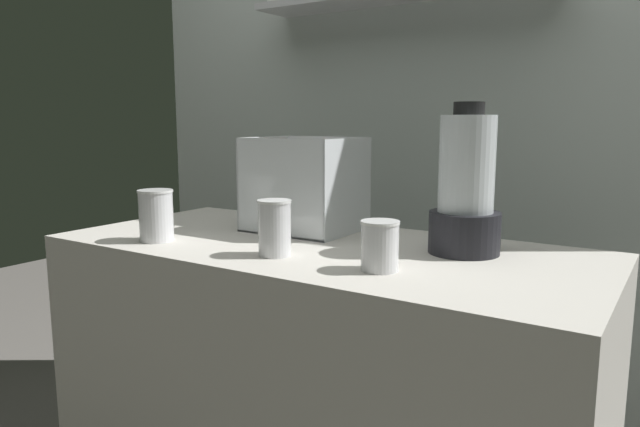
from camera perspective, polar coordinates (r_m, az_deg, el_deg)
counter at (r=1.65m, az=-0.00°, el=-18.47°), size 1.40×0.64×0.90m
back_wall_unit at (r=2.15m, az=11.22°, el=10.26°), size 2.60×0.24×2.50m
carrot_display_bin at (r=1.68m, az=-1.50°, el=1.19°), size 0.29×0.25×0.27m
blender_pitcher at (r=1.42m, az=14.09°, el=2.01°), size 0.17×0.17×0.36m
juice_cup_orange_far_left at (r=1.59m, az=-15.74°, el=-0.53°), size 0.09×0.09×0.14m
juice_cup_mango_left at (r=1.37m, az=-4.47°, el=-1.77°), size 0.08×0.08×0.13m
juice_cup_pomegranate_middle at (r=1.23m, az=5.88°, el=-3.51°), size 0.08×0.08×0.11m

